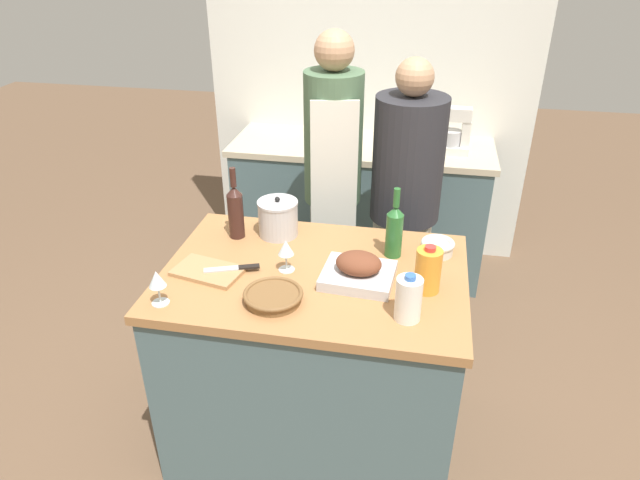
# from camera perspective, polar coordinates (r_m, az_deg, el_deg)

# --- Properties ---
(ground_plane) EXTENTS (12.00, 12.00, 0.00)m
(ground_plane) POSITION_cam_1_polar(r_m,az_deg,el_deg) (2.97, -0.50, -18.36)
(ground_plane) COLOR brown
(kitchen_island) EXTENTS (1.26, 0.87, 0.92)m
(kitchen_island) POSITION_cam_1_polar(r_m,az_deg,el_deg) (2.64, -0.54, -11.61)
(kitchen_island) COLOR #4C666B
(kitchen_island) RESTS_ON ground_plane
(back_counter) EXTENTS (1.72, 0.60, 0.91)m
(back_counter) POSITION_cam_1_polar(r_m,az_deg,el_deg) (3.98, 3.98, 3.32)
(back_counter) COLOR #4C666B
(back_counter) RESTS_ON ground_plane
(back_wall) EXTENTS (2.22, 0.10, 2.55)m
(back_wall) POSITION_cam_1_polar(r_m,az_deg,el_deg) (4.03, 5.05, 15.99)
(back_wall) COLOR silver
(back_wall) RESTS_ON ground_plane
(roasting_pan) EXTENTS (0.30, 0.27, 0.12)m
(roasting_pan) POSITION_cam_1_polar(r_m,az_deg,el_deg) (2.30, 3.86, -3.04)
(roasting_pan) COLOR #BCBCC1
(roasting_pan) RESTS_ON kitchen_island
(wicker_basket) EXTENTS (0.23, 0.23, 0.04)m
(wicker_basket) POSITION_cam_1_polar(r_m,az_deg,el_deg) (2.19, -4.71, -5.62)
(wicker_basket) COLOR brown
(wicker_basket) RESTS_ON kitchen_island
(cutting_board) EXTENTS (0.31, 0.23, 0.02)m
(cutting_board) POSITION_cam_1_polar(r_m,az_deg,el_deg) (2.40, -11.12, -3.07)
(cutting_board) COLOR #AD7F51
(cutting_board) RESTS_ON kitchen_island
(stock_pot) EXTENTS (0.19, 0.19, 0.19)m
(stock_pot) POSITION_cam_1_polar(r_m,az_deg,el_deg) (2.62, -4.22, 2.21)
(stock_pot) COLOR #B7B7BC
(stock_pot) RESTS_ON kitchen_island
(mixing_bowl) EXTENTS (0.15, 0.15, 0.06)m
(mixing_bowl) POSITION_cam_1_polar(r_m,az_deg,el_deg) (2.53, 11.67, -0.65)
(mixing_bowl) COLOR beige
(mixing_bowl) RESTS_ON kitchen_island
(juice_jug) EXTENTS (0.10, 0.10, 0.20)m
(juice_jug) POSITION_cam_1_polar(r_m,az_deg,el_deg) (2.25, 10.75, -2.97)
(juice_jug) COLOR orange
(juice_jug) RESTS_ON kitchen_island
(milk_jug) EXTENTS (0.10, 0.10, 0.19)m
(milk_jug) POSITION_cam_1_polar(r_m,az_deg,el_deg) (2.08, 8.84, -5.82)
(milk_jug) COLOR white
(milk_jug) RESTS_ON kitchen_island
(wine_bottle_green) EXTENTS (0.07, 0.07, 0.32)m
(wine_bottle_green) POSITION_cam_1_polar(r_m,az_deg,el_deg) (2.45, 7.45, 1.02)
(wine_bottle_green) COLOR #28662D
(wine_bottle_green) RESTS_ON kitchen_island
(wine_bottle_dark) EXTENTS (0.07, 0.07, 0.34)m
(wine_bottle_dark) POSITION_cam_1_polar(r_m,az_deg,el_deg) (2.60, -8.45, 2.95)
(wine_bottle_dark) COLOR #381E19
(wine_bottle_dark) RESTS_ON kitchen_island
(wine_glass_left) EXTENTS (0.07, 0.07, 0.14)m
(wine_glass_left) POSITION_cam_1_polar(r_m,az_deg,el_deg) (2.21, -15.99, -3.90)
(wine_glass_left) COLOR silver
(wine_glass_left) RESTS_ON kitchen_island
(wine_glass_right) EXTENTS (0.07, 0.07, 0.14)m
(wine_glass_right) POSITION_cam_1_polar(r_m,az_deg,el_deg) (2.33, -3.43, -0.89)
(wine_glass_right) COLOR silver
(wine_glass_right) RESTS_ON kitchen_island
(knife_chef) EXTENTS (0.23, 0.11, 0.01)m
(knife_chef) POSITION_cam_1_polar(r_m,az_deg,el_deg) (2.38, -8.61, -2.79)
(knife_chef) COLOR #B7B7BC
(knife_chef) RESTS_ON cutting_board
(stand_mixer) EXTENTS (0.18, 0.14, 0.29)m
(stand_mixer) POSITION_cam_1_polar(r_m,az_deg,el_deg) (3.70, 13.39, 10.24)
(stand_mixer) COLOR silver
(stand_mixer) RESTS_ON back_counter
(condiment_bottle_tall) EXTENTS (0.07, 0.07, 0.20)m
(condiment_bottle_tall) POSITION_cam_1_polar(r_m,az_deg,el_deg) (3.60, 7.69, 9.75)
(condiment_bottle_tall) COLOR #332D28
(condiment_bottle_tall) RESTS_ON back_counter
(condiment_bottle_short) EXTENTS (0.07, 0.07, 0.20)m
(condiment_bottle_short) POSITION_cam_1_polar(r_m,az_deg,el_deg) (3.86, 0.47, 11.38)
(condiment_bottle_short) COLOR #332D28
(condiment_bottle_short) RESTS_ON back_counter
(person_cook_aproned) EXTENTS (0.31, 0.33, 1.74)m
(person_cook_aproned) POSITION_cam_1_polar(r_m,az_deg,el_deg) (3.13, 1.29, 6.43)
(person_cook_aproned) COLOR beige
(person_cook_aproned) RESTS_ON ground_plane
(person_cook_guest) EXTENTS (0.37, 0.37, 1.63)m
(person_cook_guest) POSITION_cam_1_polar(r_m,az_deg,el_deg) (3.10, 8.51, 4.23)
(person_cook_guest) COLOR beige
(person_cook_guest) RESTS_ON ground_plane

